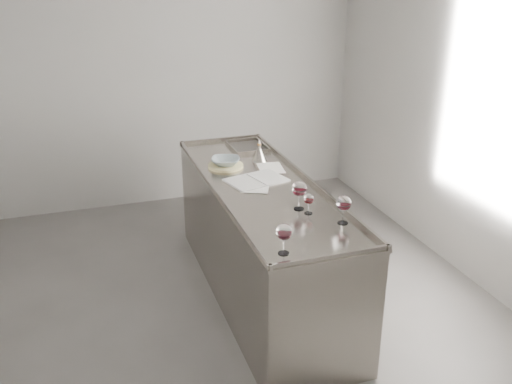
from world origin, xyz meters
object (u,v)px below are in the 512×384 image
object	(u,v)px
wine_glass_right	(344,204)
wine_glass_middle	(300,189)
wine_glass_small	(309,200)
counter	(262,241)
wine_glass_left	(284,233)
ceramic_bowl	(226,161)
notebook	(256,180)
wine_funnel	(259,154)

from	to	relation	value
wine_glass_right	wine_glass_middle	bearing A→B (deg)	121.31
wine_glass_middle	wine_glass_small	distance (m)	0.10
wine_glass_right	wine_glass_small	size ratio (longest dim) A/B	1.34
wine_glass_middle	wine_glass_small	xyz separation A→B (m)	(0.03, -0.09, -0.04)
counter	wine_glass_middle	bearing A→B (deg)	-79.04
wine_glass_left	ceramic_bowl	bearing A→B (deg)	86.95
wine_glass_middle	wine_glass_right	distance (m)	0.35
notebook	counter	bearing A→B (deg)	-97.43
counter	ceramic_bowl	size ratio (longest dim) A/B	10.51
wine_glass_middle	notebook	bearing A→B (deg)	100.26
notebook	wine_glass_small	bearing A→B (deg)	-92.83
wine_glass_small	ceramic_bowl	xyz separation A→B (m)	(-0.28, 1.06, -0.05)
wine_glass_left	wine_glass_right	distance (m)	0.57
wine_glass_middle	wine_funnel	world-z (taller)	wine_glass_middle
wine_glass_middle	ceramic_bowl	distance (m)	1.00
counter	wine_glass_right	bearing A→B (deg)	-70.70
wine_glass_middle	notebook	xyz separation A→B (m)	(-0.11, 0.59, -0.14)
wine_glass_middle	wine_glass_small	bearing A→B (deg)	-69.76
wine_glass_left	wine_funnel	distance (m)	1.63
notebook	wine_glass_right	bearing A→B (deg)	-86.50
wine_glass_left	wine_glass_small	size ratio (longest dim) A/B	1.33
wine_glass_left	ceramic_bowl	size ratio (longest dim) A/B	0.82
wine_glass_left	wine_glass_right	world-z (taller)	wine_glass_right
wine_glass_right	wine_funnel	xyz separation A→B (m)	(-0.12, 1.32, -0.08)
wine_glass_left	counter	bearing A→B (deg)	77.55
wine_glass_small	notebook	xyz separation A→B (m)	(-0.14, 0.68, -0.09)
wine_glass_left	wine_glass_middle	xyz separation A→B (m)	(0.33, 0.56, 0.01)
wine_glass_middle	wine_glass_right	xyz separation A→B (m)	(0.18, -0.30, -0.01)
ceramic_bowl	wine_funnel	size ratio (longest dim) A/B	1.22
wine_glass_right	notebook	distance (m)	0.94
counter	notebook	size ratio (longest dim) A/B	4.90
wine_glass_middle	notebook	world-z (taller)	wine_glass_middle
wine_glass_small	wine_funnel	bearing A→B (deg)	88.38
counter	ceramic_bowl	bearing A→B (deg)	107.27
wine_glass_left	notebook	size ratio (longest dim) A/B	0.38
wine_glass_right	notebook	bearing A→B (deg)	107.93
ceramic_bowl	wine_funnel	xyz separation A→B (m)	(0.31, 0.06, 0.01)
wine_funnel	ceramic_bowl	bearing A→B (deg)	-169.57
counter	wine_glass_right	size ratio (longest dim) A/B	12.81
wine_glass_middle	ceramic_bowl	size ratio (longest dim) A/B	0.87
ceramic_bowl	wine_glass_middle	bearing A→B (deg)	-75.87
ceramic_bowl	wine_glass_small	bearing A→B (deg)	-75.35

